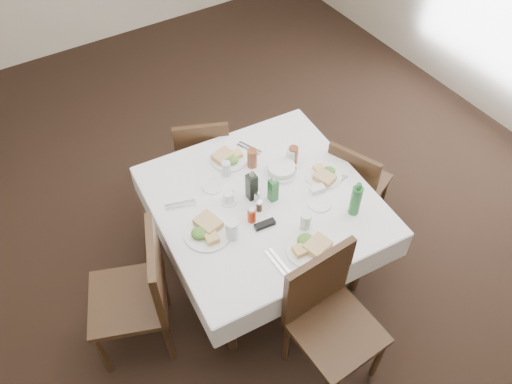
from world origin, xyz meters
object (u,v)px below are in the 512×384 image
(ketchup_bottle, at_px, (252,215))
(green_bottle, at_px, (356,200))
(dining_table, at_px, (263,206))
(chair_north, at_px, (203,154))
(chair_west, at_px, (142,290))
(bread_basket, at_px, (281,170))
(water_s, at_px, (306,221))
(water_w, at_px, (232,230))
(water_n, at_px, (226,169))
(oil_cruet_green, at_px, (273,189))
(chair_south, at_px, (327,312))
(water_e, at_px, (291,157))
(chair_east, at_px, (355,181))
(coffee_mug, at_px, (229,197))
(oil_cruet_dark, at_px, (252,186))

(ketchup_bottle, distance_m, green_bottle, 0.66)
(dining_table, distance_m, chair_north, 0.87)
(chair_west, relative_size, bread_basket, 4.78)
(dining_table, xyz_separation_m, ketchup_bottle, (-0.16, -0.12, 0.13))
(water_s, distance_m, water_w, 0.46)
(chair_north, bearing_deg, water_n, -97.40)
(dining_table, relative_size, oil_cruet_green, 6.57)
(green_bottle, bearing_deg, ketchup_bottle, 154.43)
(water_s, bearing_deg, bread_basket, 73.57)
(chair_north, distance_m, bread_basket, 0.81)
(oil_cruet_green, bearing_deg, chair_south, -98.43)
(chair_north, distance_m, water_e, 0.83)
(chair_east, height_order, coffee_mug, chair_east)
(water_s, bearing_deg, chair_west, 166.33)
(chair_north, xyz_separation_m, water_n, (-0.07, -0.52, 0.32))
(chair_west, distance_m, water_n, 0.97)
(oil_cruet_dark, bearing_deg, green_bottle, -42.85)
(ketchup_bottle, height_order, green_bottle, green_bottle)
(chair_west, relative_size, water_n, 9.07)
(water_e, relative_size, coffee_mug, 1.06)
(chair_east, bearing_deg, chair_west, -177.52)
(chair_north, xyz_separation_m, water_s, (0.12, -1.18, 0.33))
(green_bottle, bearing_deg, water_s, 170.33)
(chair_west, xyz_separation_m, water_n, (0.84, 0.41, 0.24))
(chair_north, xyz_separation_m, water_w, (-0.30, -1.01, 0.34))
(water_n, distance_m, ketchup_bottle, 0.44)
(oil_cruet_dark, xyz_separation_m, oil_cruet_green, (0.11, -0.09, -0.01))
(oil_cruet_green, bearing_deg, ketchup_bottle, -159.00)
(chair_north, xyz_separation_m, water_e, (0.37, -0.66, 0.33))
(water_s, xyz_separation_m, oil_cruet_dark, (-0.15, 0.39, 0.05))
(water_n, height_order, coffee_mug, water_n)
(chair_east, bearing_deg, ketchup_bottle, -174.12)
(oil_cruet_green, bearing_deg, oil_cruet_dark, 140.94)
(chair_west, xyz_separation_m, ketchup_bottle, (0.77, -0.02, 0.24))
(green_bottle, bearing_deg, chair_south, -140.28)
(water_w, relative_size, ketchup_bottle, 1.27)
(water_n, xyz_separation_m, bread_basket, (0.33, -0.19, -0.02))
(chair_east, height_order, water_w, water_w)
(chair_east, distance_m, water_w, 1.20)
(chair_west, height_order, water_n, chair_west)
(dining_table, bearing_deg, chair_west, -174.43)
(oil_cruet_green, height_order, ketchup_bottle, oil_cruet_green)
(chair_south, height_order, water_s, chair_south)
(dining_table, height_order, bread_basket, bread_basket)
(water_w, xyz_separation_m, bread_basket, (0.56, 0.29, -0.04))
(chair_south, relative_size, chair_west, 1.00)
(dining_table, bearing_deg, chair_north, 91.97)
(coffee_mug, xyz_separation_m, green_bottle, (0.63, -0.50, 0.08))
(water_e, xyz_separation_m, oil_cruet_green, (-0.29, -0.21, 0.03))
(bread_basket, relative_size, ketchup_bottle, 1.84)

